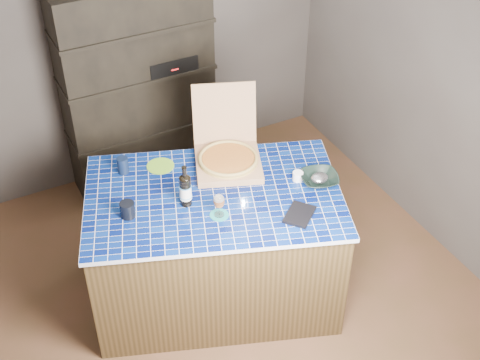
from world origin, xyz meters
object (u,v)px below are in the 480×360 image
kitchen_island (215,245)px  dvd_case (300,214)px  pizza_box (228,156)px  bowl (319,179)px  mead_bottle (185,190)px  wine_glass (219,201)px

kitchen_island → dvd_case: dvd_case is taller
pizza_box → bowl: size_ratio=2.65×
bowl → kitchen_island: bearing=162.9°
mead_bottle → wine_glass: bearing=-54.8°
wine_glass → dvd_case: size_ratio=0.74×
pizza_box → mead_bottle: bearing=-127.7°
wine_glass → dvd_case: (0.44, -0.23, -0.11)m
dvd_case → bowl: 0.36m
wine_glass → bowl: (0.73, -0.01, -0.08)m
pizza_box → dvd_case: (0.16, -0.68, -0.06)m
mead_bottle → wine_glass: size_ratio=1.85×
wine_glass → bowl: 0.74m
mead_bottle → dvd_case: (0.58, -0.43, -0.11)m
kitchen_island → dvd_case: bearing=-27.8°
kitchen_island → wine_glass: wine_glass is taller
pizza_box → bowl: 0.64m
wine_glass → pizza_box: bearing=57.8°
pizza_box → mead_bottle: (-0.42, -0.26, 0.05)m
pizza_box → kitchen_island: bearing=-111.2°
pizza_box → wine_glass: bearing=-101.1°
dvd_case → bowl: bowl is taller
mead_bottle → bowl: bearing=-13.2°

